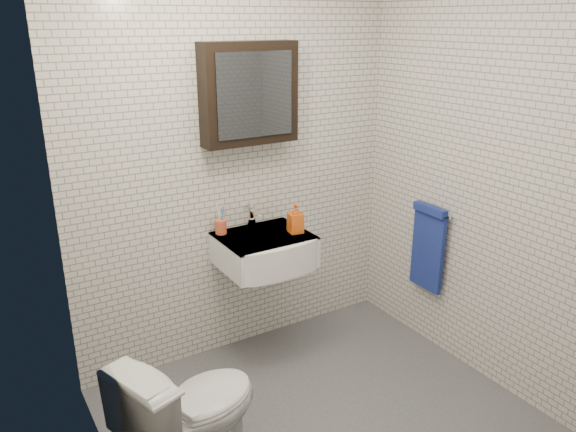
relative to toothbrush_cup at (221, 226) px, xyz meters
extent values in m
cube|color=#4B4F53|center=(0.16, -0.94, -0.89)|extent=(2.20, 2.00, 0.01)
cube|color=silver|center=(0.16, 0.06, 0.35)|extent=(2.20, 0.02, 2.50)
cube|color=silver|center=(0.16, -1.94, 0.35)|extent=(2.20, 0.02, 2.50)
cube|color=silver|center=(-0.94, -0.94, 0.35)|extent=(0.02, 2.00, 2.50)
cube|color=silver|center=(1.26, -0.94, 0.35)|extent=(0.02, 2.00, 2.50)
cube|color=white|center=(0.21, -0.16, -0.15)|extent=(0.55, 0.45, 0.20)
cylinder|color=silver|center=(0.21, -0.14, -0.06)|extent=(0.31, 0.31, 0.02)
cylinder|color=silver|center=(0.21, -0.14, -0.05)|extent=(0.04, 0.04, 0.01)
cube|color=white|center=(0.21, -0.16, -0.05)|extent=(0.55, 0.45, 0.01)
cylinder|color=silver|center=(0.21, 0.00, -0.02)|extent=(0.06, 0.06, 0.06)
cylinder|color=silver|center=(0.21, 0.00, 0.04)|extent=(0.03, 0.03, 0.08)
cylinder|color=silver|center=(0.21, -0.06, 0.07)|extent=(0.02, 0.12, 0.02)
cube|color=silver|center=(0.21, 0.03, 0.10)|extent=(0.02, 0.09, 0.01)
cube|color=black|center=(0.21, -0.01, 0.80)|extent=(0.60, 0.14, 0.60)
cube|color=#3F444C|center=(0.21, -0.08, 0.80)|extent=(0.49, 0.01, 0.49)
cylinder|color=silver|center=(1.22, -0.59, 0.05)|extent=(0.02, 0.30, 0.02)
cylinder|color=silver|center=(1.24, -0.46, 0.05)|extent=(0.04, 0.02, 0.02)
cylinder|color=silver|center=(1.24, -0.72, 0.05)|extent=(0.04, 0.02, 0.02)
cube|color=#202394|center=(1.21, -0.59, -0.22)|extent=(0.03, 0.26, 0.54)
cube|color=#202394|center=(1.20, -0.59, 0.07)|extent=(0.05, 0.26, 0.05)
cylinder|color=#CD5233|center=(0.00, 0.00, 0.00)|extent=(0.09, 0.09, 0.09)
cylinder|color=white|center=(-0.01, -0.01, 0.05)|extent=(0.02, 0.03, 0.17)
cylinder|color=#3A88BC|center=(0.01, -0.01, 0.04)|extent=(0.01, 0.02, 0.15)
cylinder|color=white|center=(0.00, 0.01, 0.06)|extent=(0.02, 0.03, 0.18)
cylinder|color=#3A88BC|center=(0.02, 0.01, 0.05)|extent=(0.02, 0.04, 0.16)
imported|color=#DB5D17|center=(0.41, -0.23, 0.04)|extent=(0.10, 0.10, 0.19)
imported|color=white|center=(-0.59, -0.90, -0.54)|extent=(0.79, 0.60, 0.71)
camera|label=1|loc=(-1.35, -3.01, 1.22)|focal=35.00mm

